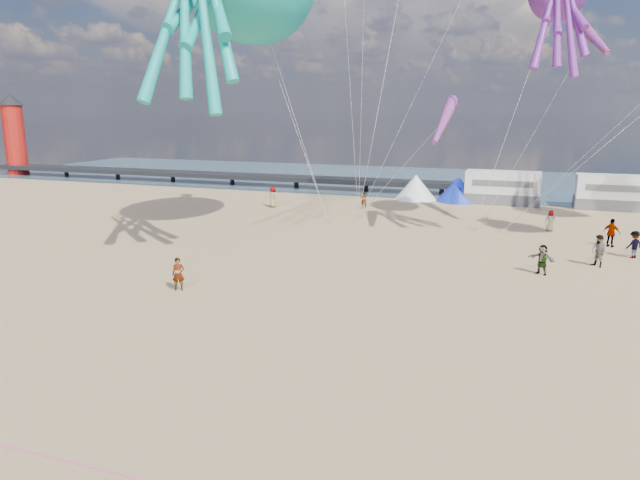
{
  "coord_description": "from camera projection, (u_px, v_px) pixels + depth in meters",
  "views": [
    {
      "loc": [
        7.26,
        -14.9,
        8.7
      ],
      "look_at": [
        -0.01,
        6.0,
        3.55
      ],
      "focal_mm": 32.0,
      "sensor_mm": 36.0,
      "label": 1
    }
  ],
  "objects": [
    {
      "name": "sandbag_e",
      "position": [
        358.0,
        217.0,
        45.93
      ],
      "size": [
        0.5,
        0.35,
        0.22
      ],
      "primitive_type": "cube",
      "color": "gray",
      "rests_on": "ground"
    },
    {
      "name": "sandbag_b",
      "position": [
        473.0,
        229.0,
        41.21
      ],
      "size": [
        0.5,
        0.35,
        0.22
      ],
      "primitive_type": "cube",
      "color": "gray",
      "rests_on": "ground"
    },
    {
      "name": "beachgoer_1",
      "position": [
        599.0,
        251.0,
        31.7
      ],
      "size": [
        1.03,
        1.05,
        1.82
      ],
      "primitive_type": "imported",
      "rotation": [
        0.0,
        0.0,
        5.46
      ],
      "color": "#7F6659",
      "rests_on": "ground"
    },
    {
      "name": "tent_white",
      "position": [
        416.0,
        187.0,
        55.17
      ],
      "size": [
        4.0,
        4.0,
        2.4
      ],
      "primitive_type": "cone",
      "color": "white",
      "rests_on": "ground"
    },
    {
      "name": "beachgoer_6",
      "position": [
        551.0,
        221.0,
        40.99
      ],
      "size": [
        0.57,
        0.38,
        1.52
      ],
      "primitive_type": "imported",
      "rotation": [
        0.0,
        0.0,
        3.17
      ],
      "color": "#7F6659",
      "rests_on": "ground"
    },
    {
      "name": "sandbag_c",
      "position": [
        504.0,
        231.0,
        40.76
      ],
      "size": [
        0.5,
        0.35,
        0.22
      ],
      "primitive_type": "cube",
      "color": "gray",
      "rests_on": "ground"
    },
    {
      "name": "windsock_left",
      "position": [
        254.0,
        9.0,
        40.58
      ],
      "size": [
        3.33,
        6.43,
        6.46
      ],
      "primitive_type": null,
      "rotation": [
        0.0,
        0.0,
        0.36
      ],
      "color": "red"
    },
    {
      "name": "windsock_right",
      "position": [
        444.0,
        121.0,
        38.55
      ],
      "size": [
        1.42,
        5.69,
        5.63
      ],
      "primitive_type": null,
      "rotation": [
        0.0,
        0.0,
        -0.09
      ],
      "color": "red"
    },
    {
      "name": "standing_person",
      "position": [
        178.0,
        274.0,
        27.67
      ],
      "size": [
        0.71,
        0.63,
        1.63
      ],
      "primitive_type": "imported",
      "rotation": [
        0.0,
        0.0,
        0.5
      ],
      "color": "tan",
      "rests_on": "ground"
    },
    {
      "name": "sandbag_d",
      "position": [
        485.0,
        219.0,
        44.86
      ],
      "size": [
        0.5,
        0.35,
        0.22
      ],
      "primitive_type": "cube",
      "color": "gray",
      "rests_on": "ground"
    },
    {
      "name": "water",
      "position": [
        453.0,
        181.0,
        68.6
      ],
      "size": [
        120.0,
        120.0,
        0.0
      ],
      "primitive_type": "plane",
      "color": "#335161",
      "rests_on": "ground"
    },
    {
      "name": "windsock_mid",
      "position": [
        590.0,
        35.0,
        37.12
      ],
      "size": [
        2.79,
        6.69,
        6.67
      ],
      "primitive_type": null,
      "rotation": [
        0.0,
        0.0,
        0.28
      ],
      "color": "red"
    },
    {
      "name": "beachgoer_2",
      "position": [
        634.0,
        245.0,
        33.62
      ],
      "size": [
        1.01,
        0.96,
        1.63
      ],
      "primitive_type": "imported",
      "rotation": [
        0.0,
        0.0,
        3.74
      ],
      "color": "#7F6659",
      "rests_on": "ground"
    },
    {
      "name": "beachgoer_0",
      "position": [
        273.0,
        197.0,
        50.81
      ],
      "size": [
        0.81,
        0.77,
        1.87
      ],
      "primitive_type": "imported",
      "rotation": [
        0.0,
        0.0,
        2.48
      ],
      "color": "#7F6659",
      "rests_on": "ground"
    },
    {
      "name": "beachgoer_4",
      "position": [
        542.0,
        260.0,
        30.32
      ],
      "size": [
        1.03,
        0.8,
        1.63
      ],
      "primitive_type": "imported",
      "rotation": [
        0.0,
        0.0,
        5.79
      ],
      "color": "#7F6659",
      "rests_on": "ground"
    },
    {
      "name": "ground",
      "position": [
        258.0,
        390.0,
        18.01
      ],
      "size": [
        120.0,
        120.0,
        0.0
      ],
      "primitive_type": "plane",
      "color": "tan",
      "rests_on": "ground"
    },
    {
      "name": "beachgoer_3",
      "position": [
        611.0,
        233.0,
        36.25
      ],
      "size": [
        1.37,
        1.17,
        1.84
      ],
      "primitive_type": "imported",
      "rotation": [
        0.0,
        0.0,
        2.64
      ],
      "color": "#7F6659",
      "rests_on": "ground"
    },
    {
      "name": "pier",
      "position": [
        202.0,
        174.0,
        67.21
      ],
      "size": [
        60.0,
        3.0,
        0.5
      ],
      "primitive_type": "cube",
      "color": "black",
      "rests_on": "ground"
    },
    {
      "name": "sandbag_a",
      "position": [
        328.0,
        222.0,
        43.78
      ],
      "size": [
        0.5,
        0.35,
        0.22
      ],
      "primitive_type": "cube",
      "color": "gray",
      "rests_on": "ground"
    },
    {
      "name": "beachgoer_5",
      "position": [
        364.0,
        200.0,
        50.28
      ],
      "size": [
        1.46,
        0.82,
        1.51
      ],
      "primitive_type": "imported",
      "rotation": [
        0.0,
        0.0,
        3.42
      ],
      "color": "#7F6659",
      "rests_on": "ground"
    },
    {
      "name": "motorhome_0",
      "position": [
        502.0,
        188.0,
        52.55
      ],
      "size": [
        6.6,
        2.5,
        3.0
      ],
      "primitive_type": "cube",
      "color": "silver",
      "rests_on": "ground"
    },
    {
      "name": "tent_blue",
      "position": [
        458.0,
        189.0,
        53.89
      ],
      "size": [
        4.0,
        4.0,
        2.4
      ],
      "primitive_type": "cone",
      "color": "#1933CC",
      "rests_on": "ground"
    },
    {
      "name": "lighthouse",
      "position": [
        15.0,
        140.0,
        75.37
      ],
      "size": [
        2.6,
        2.6,
        9.0
      ],
      "primitive_type": "cylinder",
      "color": "#A5140F",
      "rests_on": "ground"
    },
    {
      "name": "motorhome_1",
      "position": [
        617.0,
        193.0,
        49.51
      ],
      "size": [
        6.6,
        2.5,
        3.0
      ],
      "primitive_type": "cube",
      "color": "silver",
      "rests_on": "ground"
    }
  ]
}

